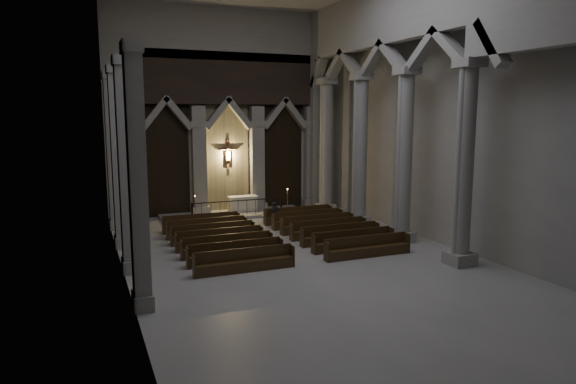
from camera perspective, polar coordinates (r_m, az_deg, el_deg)
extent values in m
plane|color=#A19E99|center=(20.91, 2.23, -7.87)|extent=(24.00, 24.00, 0.00)
cube|color=gray|center=(31.35, -6.93, 8.72)|extent=(14.00, 0.10, 12.00)
cube|color=gray|center=(18.27, -18.28, 8.39)|extent=(0.10, 24.00, 12.00)
cube|color=gray|center=(23.82, 18.01, 8.38)|extent=(0.10, 24.00, 12.00)
cube|color=gray|center=(30.00, -16.58, 3.07)|extent=(0.80, 0.50, 6.40)
cube|color=gray|center=(30.41, -16.33, -2.47)|extent=(1.05, 0.70, 0.50)
cube|color=gray|center=(29.88, -16.76, 7.17)|extent=(1.00, 0.65, 0.35)
cube|color=gray|center=(30.56, -9.84, 3.40)|extent=(0.80, 0.50, 6.40)
cube|color=gray|center=(30.97, -9.70, -2.04)|extent=(1.05, 0.70, 0.50)
cube|color=gray|center=(30.44, -9.95, 7.43)|extent=(1.00, 0.65, 0.35)
cube|color=gray|center=(31.53, -3.43, 3.67)|extent=(0.80, 0.50, 6.40)
cube|color=gray|center=(31.92, -3.38, -1.61)|extent=(1.05, 0.70, 0.50)
cube|color=gray|center=(31.41, -3.46, 7.58)|extent=(1.00, 0.65, 0.35)
cube|color=gray|center=(32.86, 2.54, 3.89)|extent=(0.80, 0.50, 6.40)
cube|color=gray|center=(33.24, 2.50, -1.19)|extent=(1.05, 0.70, 0.50)
cube|color=gray|center=(32.75, 2.56, 7.64)|extent=(1.00, 0.65, 0.35)
cube|color=black|center=(30.55, -13.30, 3.86)|extent=(2.60, 0.15, 7.00)
cube|color=#978861|center=(31.31, -6.77, 4.14)|extent=(2.60, 0.15, 7.00)
cube|color=black|center=(32.45, -0.62, 4.36)|extent=(2.60, 0.15, 7.00)
cube|color=black|center=(30.94, -6.74, 12.43)|extent=(12.00, 0.50, 3.00)
cube|color=gray|center=(29.84, -18.22, 5.47)|extent=(1.60, 0.50, 9.00)
cube|color=gray|center=(33.12, 3.81, 6.17)|extent=(1.60, 0.50, 9.00)
cube|color=gray|center=(31.20, -6.83, 17.02)|extent=(14.00, 0.50, 3.00)
plane|color=#FCB971|center=(31.28, -6.75, 4.14)|extent=(1.50, 0.00, 1.50)
cube|color=#532B1C|center=(31.19, -6.71, 4.13)|extent=(0.13, 0.08, 1.80)
cube|color=#532B1C|center=(31.16, -6.72, 4.77)|extent=(1.10, 0.08, 0.13)
cube|color=#A47F60|center=(31.14, -6.68, 4.03)|extent=(0.26, 0.10, 0.60)
sphere|color=#A47F60|center=(31.11, -6.69, 4.76)|extent=(0.17, 0.17, 0.17)
cylinder|color=#A47F60|center=(31.04, -7.15, 4.69)|extent=(0.45, 0.08, 0.08)
cylinder|color=#A47F60|center=(31.18, -6.23, 4.73)|extent=(0.45, 0.08, 0.08)
cube|color=gray|center=(31.51, 4.19, -1.75)|extent=(1.00, 1.00, 0.50)
cylinder|color=gray|center=(31.05, 4.27, 5.07)|extent=(0.70, 0.70, 7.50)
cube|color=gray|center=(31.04, 4.35, 12.18)|extent=(0.95, 0.95, 0.35)
cube|color=gray|center=(28.05, 7.83, -3.12)|extent=(1.00, 1.00, 0.50)
cylinder|color=gray|center=(27.53, 7.99, 4.54)|extent=(0.70, 0.70, 7.50)
cube|color=gray|center=(27.53, 8.16, 12.56)|extent=(0.95, 0.95, 0.35)
cube|color=gray|center=(24.76, 12.48, -4.84)|extent=(1.00, 1.00, 0.50)
cylinder|color=gray|center=(24.17, 12.77, 3.84)|extent=(0.70, 0.70, 7.50)
cube|color=gray|center=(24.16, 13.08, 12.97)|extent=(0.95, 0.95, 0.35)
cube|color=gray|center=(21.71, 18.52, -7.01)|extent=(1.00, 1.00, 0.50)
cylinder|color=gray|center=(21.03, 19.01, 2.88)|extent=(0.70, 0.70, 7.50)
cube|color=gray|center=(21.03, 19.55, 13.37)|extent=(0.95, 0.95, 0.35)
cube|color=gray|center=(23.34, 15.58, 19.86)|extent=(0.55, 24.00, 2.80)
cube|color=gray|center=(32.72, 2.79, 6.32)|extent=(0.55, 1.20, 9.20)
cube|color=gray|center=(28.35, -18.62, -3.37)|extent=(0.60, 1.00, 0.50)
cube|color=gray|center=(27.84, -19.00, 4.20)|extent=(0.50, 0.80, 7.50)
cube|color=gray|center=(27.83, -19.40, 12.12)|extent=(0.60, 1.00, 0.35)
cube|color=gray|center=(24.46, -17.99, -5.23)|extent=(0.60, 1.00, 0.50)
cube|color=gray|center=(23.86, -18.42, 3.55)|extent=(0.50, 0.80, 7.50)
cube|color=gray|center=(23.85, -18.87, 12.79)|extent=(0.60, 1.00, 0.35)
cube|color=gray|center=(20.60, -17.12, -7.79)|extent=(0.60, 1.00, 0.50)
cube|color=gray|center=(19.89, -17.60, 2.63)|extent=(0.50, 0.80, 7.50)
cube|color=gray|center=(19.88, -18.13, 13.73)|extent=(0.60, 1.00, 0.35)
cube|color=gray|center=(16.81, -15.83, -11.51)|extent=(0.60, 1.00, 0.50)
cube|color=gray|center=(15.93, -16.39, 1.27)|extent=(0.50, 0.80, 7.50)
cube|color=gray|center=(15.92, -17.01, 15.14)|extent=(0.60, 1.00, 0.35)
cube|color=gray|center=(30.58, -6.03, -2.43)|extent=(8.50, 2.60, 0.15)
cube|color=silver|center=(30.98, -5.05, -1.32)|extent=(1.64, 0.64, 0.87)
cube|color=white|center=(30.91, -5.06, -0.49)|extent=(1.78, 0.71, 0.04)
cube|color=black|center=(29.58, -5.58, -0.96)|extent=(5.32, 0.05, 0.05)
cube|color=black|center=(29.03, -10.60, -2.22)|extent=(0.09, 0.09, 1.06)
cube|color=black|center=(30.52, -0.78, -1.54)|extent=(0.09, 0.09, 1.06)
cylinder|color=black|center=(29.15, -9.57, -2.21)|extent=(0.02, 0.02, 0.98)
cylinder|color=black|center=(29.26, -8.55, -2.14)|extent=(0.02, 0.02, 0.98)
cylinder|color=black|center=(29.39, -7.55, -2.07)|extent=(0.02, 0.02, 0.98)
cylinder|color=black|center=(29.53, -6.55, -2.00)|extent=(0.02, 0.02, 0.98)
cylinder|color=black|center=(29.67, -5.56, -1.94)|extent=(0.02, 0.02, 0.98)
cylinder|color=black|center=(29.82, -4.58, -1.87)|extent=(0.02, 0.02, 0.98)
cylinder|color=black|center=(29.99, -3.62, -1.80)|extent=(0.02, 0.02, 0.98)
cylinder|color=black|center=(30.16, -2.66, -1.73)|extent=(0.02, 0.02, 0.98)
cylinder|color=black|center=(30.34, -1.71, -1.66)|extent=(0.02, 0.02, 0.98)
cylinder|color=#AD8935|center=(28.93, -10.25, -3.27)|extent=(0.25, 0.25, 0.05)
cylinder|color=#AD8935|center=(28.81, -10.28, -2.09)|extent=(0.04, 0.04, 1.21)
cylinder|color=#AD8935|center=(28.71, -10.31, -0.90)|extent=(0.13, 0.13, 0.02)
cylinder|color=beige|center=(28.69, -10.32, -0.68)|extent=(0.05, 0.05, 0.21)
sphere|color=#EDA253|center=(28.67, -10.33, -0.44)|extent=(0.05, 0.05, 0.05)
cylinder|color=#AD8935|center=(30.49, -0.07, -2.51)|extent=(0.27, 0.27, 0.06)
cylinder|color=#AD8935|center=(30.37, -0.08, -1.32)|extent=(0.04, 0.04, 1.28)
cylinder|color=#AD8935|center=(30.26, -0.08, -0.13)|extent=(0.13, 0.13, 0.02)
cylinder|color=beige|center=(30.25, -0.08, 0.09)|extent=(0.05, 0.05, 0.22)
sphere|color=#EDA253|center=(30.23, -0.08, 0.34)|extent=(0.05, 0.05, 0.05)
cube|color=black|center=(26.69, -9.57, -3.86)|extent=(3.90, 0.37, 0.42)
cube|color=black|center=(26.77, -9.67, -2.86)|extent=(3.90, 0.06, 0.46)
cube|color=black|center=(26.31, -13.73, -3.71)|extent=(0.06, 0.42, 0.84)
cube|color=black|center=(27.13, -5.56, -3.12)|extent=(0.06, 0.42, 0.84)
cube|color=black|center=(28.33, 1.16, -3.01)|extent=(3.90, 0.37, 0.42)
cube|color=black|center=(28.40, 1.02, -2.07)|extent=(3.90, 0.06, 0.46)
cube|color=black|center=(27.58, -2.56, -2.89)|extent=(0.06, 0.42, 0.84)
cube|color=black|center=(29.10, 4.68, -2.30)|extent=(0.06, 0.42, 0.84)
cube|color=black|center=(25.52, -8.96, -4.42)|extent=(3.90, 0.37, 0.42)
cube|color=black|center=(25.60, -9.07, -3.38)|extent=(3.90, 0.06, 0.46)
cube|color=black|center=(25.12, -13.31, -4.28)|extent=(0.06, 0.42, 0.84)
cube|color=black|center=(25.98, -4.78, -3.64)|extent=(0.06, 0.42, 0.84)
cube|color=black|center=(27.23, 2.19, -3.49)|extent=(3.90, 0.37, 0.42)
cube|color=black|center=(27.30, 2.04, -2.52)|extent=(3.90, 0.06, 0.46)
cube|color=black|center=(26.46, -1.66, -3.39)|extent=(0.06, 0.42, 0.84)
cube|color=black|center=(28.03, 5.82, -2.74)|extent=(0.06, 0.42, 0.84)
cube|color=black|center=(24.36, -8.28, -5.04)|extent=(3.90, 0.37, 0.42)
cube|color=black|center=(24.43, -8.41, -3.95)|extent=(3.90, 0.06, 0.46)
cube|color=black|center=(23.94, -12.84, -4.91)|extent=(0.06, 0.42, 0.84)
cube|color=black|center=(24.84, -3.92, -4.21)|extent=(0.06, 0.42, 0.84)
cube|color=black|center=(26.14, 3.30, -4.02)|extent=(3.90, 0.37, 0.42)
cube|color=black|center=(26.21, 3.14, -3.00)|extent=(3.90, 0.06, 0.46)
cube|color=black|center=(25.34, -0.68, -3.93)|extent=(0.06, 0.42, 0.84)
cube|color=black|center=(26.98, 7.05, -3.21)|extent=(0.06, 0.42, 0.84)
cube|color=black|center=(23.21, -7.54, -5.72)|extent=(3.90, 0.37, 0.42)
cube|color=black|center=(23.27, -7.68, -4.57)|extent=(3.90, 0.06, 0.46)
cube|color=black|center=(22.76, -12.32, -5.60)|extent=(0.06, 0.42, 0.84)
cube|color=black|center=(23.71, -2.98, -4.83)|extent=(0.06, 0.42, 0.84)
cube|color=black|center=(25.07, 4.51, -4.58)|extent=(3.90, 0.37, 0.42)
cube|color=black|center=(25.13, 4.34, -3.52)|extent=(3.90, 0.06, 0.46)
cube|color=black|center=(24.23, 0.39, -4.52)|extent=(0.06, 0.42, 0.84)
cube|color=black|center=(25.94, 8.37, -3.72)|extent=(0.06, 0.42, 0.84)
cube|color=black|center=(22.06, -6.73, -6.47)|extent=(3.90, 0.37, 0.42)
cube|color=black|center=(22.11, -6.87, -5.26)|extent=(3.90, 0.06, 0.46)
cube|color=black|center=(21.59, -11.75, -6.36)|extent=(0.06, 0.42, 0.84)
cube|color=black|center=(22.58, -1.95, -5.51)|extent=(0.06, 0.42, 0.84)
cube|color=black|center=(24.01, 5.83, -5.20)|extent=(3.90, 0.37, 0.42)
cube|color=black|center=(24.06, 5.65, -4.09)|extent=(3.90, 0.06, 0.46)
cube|color=black|center=(23.13, 1.56, -5.16)|extent=(0.06, 0.42, 0.84)
cube|color=black|center=(24.92, 9.81, -4.27)|extent=(0.06, 0.42, 0.84)
cube|color=black|center=(20.92, -5.81, -7.30)|extent=(3.90, 0.37, 0.42)
cube|color=black|center=(20.97, -5.97, -6.02)|extent=(3.90, 0.06, 0.46)
cube|color=black|center=(20.43, -11.11, -7.21)|extent=(0.06, 0.42, 0.84)
cube|color=black|center=(21.47, -0.80, -6.26)|extent=(0.06, 0.42, 0.84)
cube|color=black|center=(22.97, 7.28, -5.87)|extent=(3.90, 0.37, 0.42)
cube|color=black|center=(23.01, 7.08, -4.71)|extent=(3.90, 0.06, 0.46)
cube|color=black|center=(22.05, 2.85, -5.87)|extent=(0.06, 0.42, 0.84)
cube|color=black|center=(23.92, 11.37, -4.87)|extent=(0.06, 0.42, 0.84)
cube|color=black|center=(19.80, -4.79, -8.22)|extent=(3.90, 0.37, 0.42)
cube|color=black|center=(19.83, -4.96, -6.87)|extent=(3.90, 0.06, 0.46)
cube|color=black|center=(19.27, -10.39, -8.17)|extent=(0.06, 0.42, 0.84)
cube|color=black|center=(20.38, 0.47, -7.08)|extent=(0.06, 0.42, 0.84)
cube|color=black|center=(21.95, 8.86, -6.59)|extent=(3.90, 0.37, 0.42)
cube|color=black|center=(21.99, 8.65, -5.38)|extent=(3.90, 0.06, 0.46)
cube|color=black|center=(20.98, 4.28, -6.64)|extent=(0.06, 0.42, 0.84)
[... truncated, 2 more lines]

